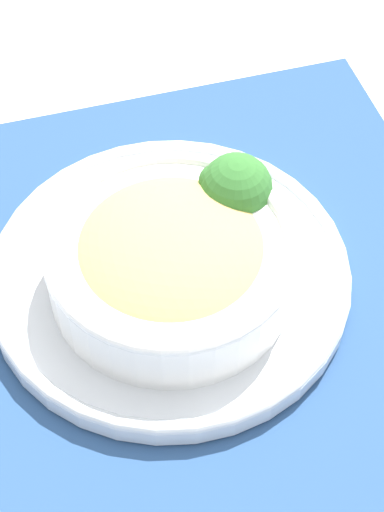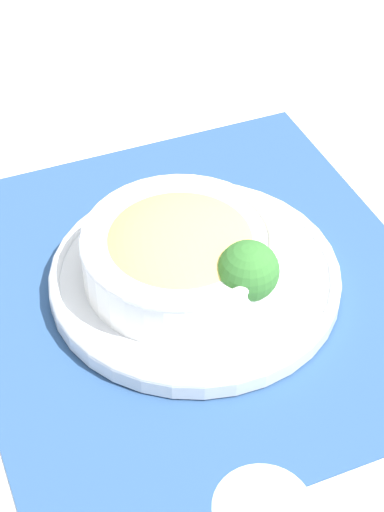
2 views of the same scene
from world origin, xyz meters
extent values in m
plane|color=white|center=(0.00, 0.00, 0.00)|extent=(4.00, 4.00, 0.00)
cube|color=#2D5184|center=(0.00, 0.00, 0.00)|extent=(0.55, 0.51, 0.00)
cylinder|color=silver|center=(0.00, 0.00, 0.01)|extent=(0.29, 0.29, 0.02)
torus|color=silver|center=(0.00, 0.00, 0.02)|extent=(0.29, 0.29, 0.01)
cylinder|color=white|center=(0.00, -0.01, 0.04)|extent=(0.19, 0.19, 0.05)
torus|color=white|center=(0.00, -0.01, 0.07)|extent=(0.19, 0.19, 0.01)
ellipsoid|color=#EAC66B|center=(0.00, -0.01, 0.06)|extent=(0.15, 0.15, 0.05)
cylinder|color=#759E51|center=(0.06, 0.03, 0.03)|extent=(0.03, 0.03, 0.03)
sphere|color=#387A33|center=(0.06, 0.03, 0.07)|extent=(0.06, 0.06, 0.06)
sphere|color=#387A33|center=(0.04, 0.04, 0.07)|extent=(0.03, 0.03, 0.03)
sphere|color=#387A33|center=(0.07, 0.03, 0.07)|extent=(0.02, 0.02, 0.02)
cylinder|color=orange|center=(-0.05, 0.07, 0.02)|extent=(0.04, 0.04, 0.01)
cylinder|color=orange|center=(-0.06, 0.05, 0.02)|extent=(0.04, 0.04, 0.01)
cylinder|color=orange|center=(-0.08, 0.03, 0.02)|extent=(0.04, 0.04, 0.01)
camera|label=1|loc=(-0.04, -0.41, 0.56)|focal=60.00mm
camera|label=2|loc=(0.58, -0.15, 0.60)|focal=60.00mm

